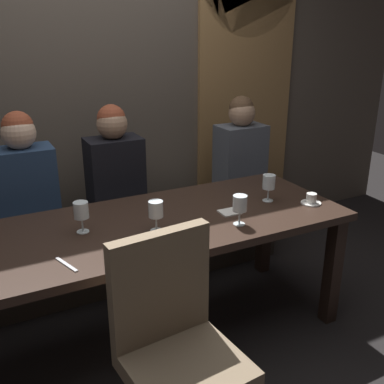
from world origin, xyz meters
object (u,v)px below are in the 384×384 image
(diner_redhead, at_px, (25,182))
(wine_glass_far_right, at_px, (269,183))
(wine_glass_end_left, at_px, (240,205))
(wine_glass_far_left, at_px, (156,210))
(wine_glass_end_right, at_px, (81,212))
(espresso_cup, at_px, (311,199))
(banquette_bench, at_px, (115,252))
(chair_near_side, at_px, (175,337))
(diner_bearded, at_px, (115,169))
(diner_far_end, at_px, (240,152))
(dining_table, at_px, (151,237))
(fork_on_table, at_px, (66,264))

(diner_redhead, distance_m, wine_glass_far_right, 1.48)
(wine_glass_end_left, distance_m, wine_glass_far_left, 0.44)
(wine_glass_end_right, xyz_separation_m, espresso_cup, (1.31, -0.23, -0.09))
(espresso_cup, bearing_deg, wine_glass_far_left, 175.91)
(banquette_bench, xyz_separation_m, chair_near_side, (-0.19, -1.42, 0.33))
(diner_bearded, xyz_separation_m, diner_far_end, (1.00, 0.01, -0.01))
(diner_bearded, distance_m, wine_glass_far_left, 0.83)
(dining_table, bearing_deg, wine_glass_far_left, -96.07)
(dining_table, distance_m, wine_glass_end_left, 0.52)
(diner_bearded, relative_size, wine_glass_end_right, 4.99)
(diner_far_end, height_order, wine_glass_end_left, diner_far_end)
(chair_near_side, bearing_deg, dining_table, 75.07)
(diner_far_end, height_order, wine_glass_far_left, diner_far_end)
(banquette_bench, distance_m, fork_on_table, 1.21)
(wine_glass_end_right, height_order, wine_glass_far_right, same)
(chair_near_side, height_order, wine_glass_far_right, chair_near_side)
(dining_table, distance_m, banquette_bench, 0.82)
(diner_bearded, bearing_deg, wine_glass_end_left, -68.59)
(fork_on_table, bearing_deg, dining_table, 9.50)
(banquette_bench, distance_m, diner_bearded, 0.61)
(wine_glass_far_right, bearing_deg, banquette_bench, 135.97)
(wine_glass_far_right, bearing_deg, wine_glass_end_left, -148.09)
(diner_redhead, bearing_deg, diner_bearded, 2.41)
(banquette_bench, relative_size, espresso_cup, 20.83)
(wine_glass_end_right, bearing_deg, diner_bearded, 59.64)
(wine_glass_far_right, bearing_deg, chair_near_side, -143.92)
(dining_table, xyz_separation_m, espresso_cup, (0.96, -0.19, 0.11))
(banquette_bench, bearing_deg, wine_glass_far_right, -44.03)
(wine_glass_end_left, distance_m, fork_on_table, 0.93)
(wine_glass_far_right, distance_m, fork_on_table, 1.29)
(diner_redhead, relative_size, wine_glass_end_right, 5.03)
(dining_table, height_order, diner_far_end, diner_far_end)
(diner_bearded, xyz_separation_m, wine_glass_end_right, (-0.39, -0.67, 0.02))
(wine_glass_end_left, bearing_deg, wine_glass_far_left, 163.32)
(diner_redhead, height_order, diner_far_end, diner_redhead)
(banquette_bench, relative_size, diner_bearded, 3.06)
(dining_table, distance_m, wine_glass_end_right, 0.41)
(diner_bearded, bearing_deg, wine_glass_end_right, -120.36)
(wine_glass_far_right, xyz_separation_m, espresso_cup, (0.20, -0.16, -0.09))
(wine_glass_end_left, distance_m, wine_glass_far_right, 0.40)
(wine_glass_end_left, bearing_deg, diner_bearded, 111.41)
(espresso_cup, height_order, fork_on_table, espresso_cup)
(wine_glass_far_right, relative_size, espresso_cup, 1.37)
(banquette_bench, bearing_deg, chair_near_side, -97.71)
(diner_far_end, bearing_deg, fork_on_table, -147.48)
(wine_glass_end_left, bearing_deg, espresso_cup, 6.09)
(banquette_bench, distance_m, wine_glass_far_right, 1.22)
(chair_near_side, xyz_separation_m, fork_on_table, (-0.31, 0.46, 0.18))
(diner_redhead, height_order, wine_glass_end_left, diner_redhead)
(diner_bearded, bearing_deg, espresso_cup, -44.33)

